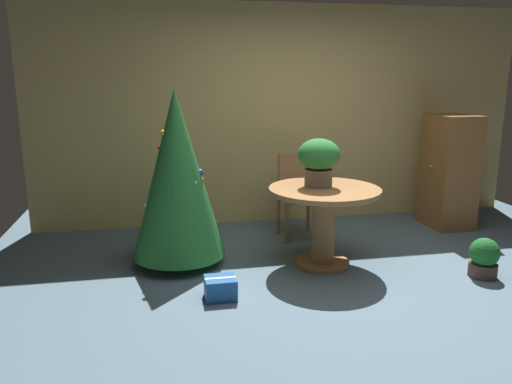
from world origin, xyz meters
TOP-DOWN VIEW (x-y plane):
  - ground_plane at (0.00, 0.00)m, footprint 6.60×6.60m
  - back_wall_panel at (0.00, 2.20)m, footprint 6.00×0.10m
  - round_dining_table at (-0.02, 0.58)m, footprint 1.04×1.04m
  - flower_vase at (-0.06, 0.65)m, footprint 0.39×0.39m
  - wooden_chair_far at (-0.02, 1.50)m, footprint 0.40×0.44m
  - holiday_tree at (-1.36, 0.88)m, footprint 0.88×0.88m
  - gift_box_blue at (-1.08, 0.03)m, footprint 0.25×0.22m
  - wooden_cabinet at (1.86, 1.53)m, footprint 0.49×0.60m
  - potted_plant at (1.30, 0.01)m, footprint 0.26×0.26m

SIDE VIEW (x-z plane):
  - ground_plane at x=0.00m, z-range 0.00..0.00m
  - gift_box_blue at x=-1.08m, z-range 0.00..0.18m
  - potted_plant at x=1.30m, z-range 0.00..0.36m
  - wooden_chair_far at x=-0.02m, z-range 0.06..0.98m
  - round_dining_table at x=-0.02m, z-range 0.15..0.91m
  - wooden_cabinet at x=1.86m, z-range 0.00..1.33m
  - holiday_tree at x=-1.36m, z-range 0.05..1.71m
  - flower_vase at x=-0.06m, z-range 0.79..1.24m
  - back_wall_panel at x=0.00m, z-range 0.00..2.60m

